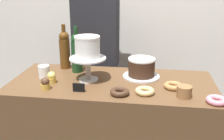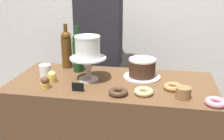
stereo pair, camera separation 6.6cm
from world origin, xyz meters
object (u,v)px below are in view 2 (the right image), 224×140
object	(u,v)px
donut_glazed	(144,92)
donut_maple	(173,87)
cupcake_chocolate	(45,83)
price_sign_chalkboard	(78,87)
barista_figure	(99,65)
coffee_cup_ceramic	(45,71)
white_layer_cake	(88,47)
cupcake_lemon	(52,77)
wine_bottle_green	(78,52)
cookie_stack	(183,93)
wine_bottle_amber	(66,49)
donut_pink	(216,102)
chocolate_round_cake	(142,67)
cake_stand_pedestal	(88,65)
donut_chocolate	(118,92)

from	to	relation	value
donut_glazed	donut_maple	size ratio (longest dim) A/B	1.00
donut_glazed	cupcake_chocolate	bearing A→B (deg)	-178.16
price_sign_chalkboard	barista_figure	world-z (taller)	barista_figure
donut_glazed	coffee_cup_ceramic	distance (m)	0.69
cupcake_chocolate	barista_figure	world-z (taller)	barista_figure
white_layer_cake	cupcake_lemon	size ratio (longest dim) A/B	2.15
donut_glazed	barista_figure	xyz separation A→B (m)	(-0.42, 0.69, -0.09)
wine_bottle_green	cupcake_lemon	xyz separation A→B (m)	(-0.11, -0.23, -0.11)
donut_glazed	barista_figure	bearing A→B (deg)	121.65
cookie_stack	price_sign_chalkboard	world-z (taller)	cookie_stack
donut_glazed	barista_figure	world-z (taller)	barista_figure
wine_bottle_amber	donut_pink	xyz separation A→B (m)	(0.98, -0.45, -0.13)
donut_maple	donut_glazed	bearing A→B (deg)	-148.24
chocolate_round_cake	wine_bottle_green	bearing A→B (deg)	174.59
cake_stand_pedestal	donut_glazed	xyz separation A→B (m)	(0.37, -0.16, -0.09)
donut_pink	cookie_stack	distance (m)	0.17
cookie_stack	coffee_cup_ceramic	size ratio (longest dim) A/B	0.99
donut_chocolate	coffee_cup_ceramic	bearing A→B (deg)	159.60
wine_bottle_amber	white_layer_cake	bearing A→B (deg)	-44.66
wine_bottle_green	donut_pink	distance (m)	0.96
wine_bottle_green	price_sign_chalkboard	size ratio (longest dim) A/B	4.65
cupcake_chocolate	donut_maple	size ratio (longest dim) A/B	0.66
wine_bottle_amber	coffee_cup_ceramic	world-z (taller)	wine_bottle_amber
wine_bottle_amber	coffee_cup_ceramic	size ratio (longest dim) A/B	3.83
donut_chocolate	price_sign_chalkboard	size ratio (longest dim) A/B	1.60
donut_maple	coffee_cup_ceramic	xyz separation A→B (m)	(-0.84, 0.06, 0.03)
cupcake_lemon	cookie_stack	world-z (taller)	cupcake_lemon
donut_chocolate	barista_figure	size ratio (longest dim) A/B	0.07
price_sign_chalkboard	white_layer_cake	bearing A→B (deg)	85.54
white_layer_cake	coffee_cup_ceramic	xyz separation A→B (m)	(-0.30, 0.00, -0.18)
donut_maple	wine_bottle_amber	bearing A→B (deg)	159.90
cake_stand_pedestal	price_sign_chalkboard	xyz separation A→B (m)	(-0.01, -0.19, -0.08)
cupcake_lemon	cookie_stack	xyz separation A→B (m)	(0.81, -0.10, -0.00)
cookie_stack	donut_maple	bearing A→B (deg)	113.18
donut_glazed	price_sign_chalkboard	world-z (taller)	price_sign_chalkboard
barista_figure	cupcake_lemon	bearing A→B (deg)	-105.57
wine_bottle_green	cupcake_lemon	distance (m)	0.28
donut_pink	coffee_cup_ceramic	size ratio (longest dim) A/B	1.32
chocolate_round_cake	barista_figure	bearing A→B (deg)	133.27
cake_stand_pedestal	cupcake_chocolate	distance (m)	0.29
donut_pink	donut_maple	xyz separation A→B (m)	(-0.22, 0.17, 0.00)
chocolate_round_cake	coffee_cup_ceramic	size ratio (longest dim) A/B	2.11
donut_pink	wine_bottle_amber	bearing A→B (deg)	155.26
cake_stand_pedestal	cupcake_lemon	size ratio (longest dim) A/B	3.15
donut_pink	donut_maple	world-z (taller)	same
donut_maple	barista_figure	bearing A→B (deg)	135.31
cake_stand_pedestal	chocolate_round_cake	bearing A→B (deg)	18.30
cupcake_lemon	donut_pink	world-z (taller)	cupcake_lemon
cookie_stack	price_sign_chalkboard	distance (m)	0.60
donut_pink	coffee_cup_ceramic	distance (m)	1.08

